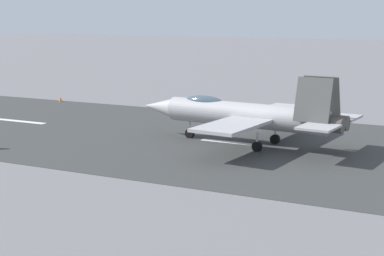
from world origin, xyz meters
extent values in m
plane|color=slate|center=(0.00, 0.00, 0.00)|extent=(400.00, 400.00, 0.00)
cube|color=#373938|center=(0.00, 0.00, 0.01)|extent=(240.00, 26.00, 0.02)
cube|color=white|center=(0.22, 0.00, 0.02)|extent=(8.00, 0.70, 0.00)
cube|color=white|center=(24.42, 0.00, 0.02)|extent=(8.00, 0.70, 0.00)
cylinder|color=#AEABAD|center=(0.35, 0.33, 2.36)|extent=(13.32, 3.14, 1.91)
cone|color=#AEABAD|center=(8.44, -0.43, 2.36)|extent=(3.18, 1.90, 1.62)
ellipsoid|color=#3F5160|center=(4.06, -0.02, 3.07)|extent=(3.69, 1.43, 1.10)
cylinder|color=#47423D|center=(-6.34, 1.51, 2.36)|extent=(2.29, 1.30, 1.10)
cylinder|color=#47423D|center=(-6.44, 0.42, 2.36)|extent=(2.29, 1.30, 1.10)
cube|color=#AEABAD|center=(-0.26, 4.52, 2.26)|extent=(3.97, 6.59, 0.24)
cube|color=#AEABAD|center=(-1.03, -3.66, 2.26)|extent=(3.97, 6.59, 0.24)
cube|color=#AEABAD|center=(-6.16, 3.35, 2.46)|extent=(2.65, 3.01, 0.16)
cube|color=#AEABAD|center=(-6.61, -1.42, 2.46)|extent=(2.65, 3.01, 0.16)
cube|color=#4D4E4B|center=(-5.29, 1.77, 4.06)|extent=(2.68, 1.19, 3.14)
cube|color=#4D4E4B|center=(-5.46, -0.03, 4.06)|extent=(2.68, 1.19, 3.14)
cylinder|color=silver|center=(5.41, -0.14, 0.70)|extent=(0.18, 0.18, 1.40)
cylinder|color=black|center=(5.41, -0.14, 0.38)|extent=(0.78, 0.37, 0.76)
cylinder|color=silver|center=(-1.29, 2.09, 0.70)|extent=(0.18, 0.18, 1.40)
cylinder|color=black|center=(-1.29, 2.09, 0.38)|extent=(0.78, 0.37, 0.76)
cylinder|color=silver|center=(-1.59, -1.09, 0.70)|extent=(0.18, 0.18, 1.40)
cylinder|color=black|center=(-1.59, -1.09, 0.38)|extent=(0.78, 0.37, 0.76)
cone|color=orange|center=(8.04, -12.28, 0.28)|extent=(0.44, 0.44, 0.55)
cone|color=orange|center=(28.32, -12.28, 0.28)|extent=(0.44, 0.44, 0.55)
camera|label=1|loc=(-16.76, 43.73, 10.02)|focal=57.33mm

